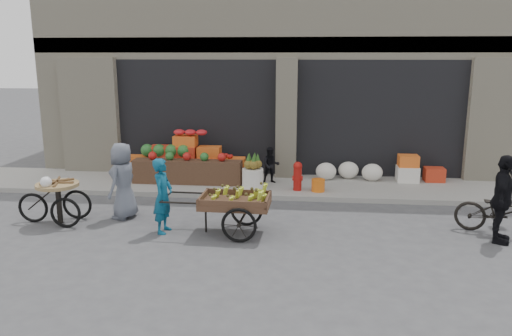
# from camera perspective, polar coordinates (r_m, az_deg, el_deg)

# --- Properties ---
(ground) EXTENTS (80.00, 80.00, 0.00)m
(ground) POSITION_cam_1_polar(r_m,az_deg,el_deg) (8.90, 1.92, -9.28)
(ground) COLOR #424244
(ground) RESTS_ON ground
(sidewalk) EXTENTS (18.00, 2.20, 0.12)m
(sidewalk) POSITION_cam_1_polar(r_m,az_deg,el_deg) (12.77, 3.22, -2.11)
(sidewalk) COLOR gray
(sidewalk) RESTS_ON ground
(building) EXTENTS (14.00, 6.45, 7.00)m
(building) POSITION_cam_1_polar(r_m,az_deg,el_deg) (16.27, 4.06, 12.89)
(building) COLOR beige
(building) RESTS_ON ground
(fruit_display) EXTENTS (3.10, 1.12, 1.24)m
(fruit_display) POSITION_cam_1_polar(r_m,az_deg,el_deg) (13.24, -7.48, 1.07)
(fruit_display) COLOR red
(fruit_display) RESTS_ON sidewalk
(pineapple_bin) EXTENTS (0.52, 0.52, 0.50)m
(pineapple_bin) POSITION_cam_1_polar(r_m,az_deg,el_deg) (12.27, -0.37, -1.22)
(pineapple_bin) COLOR silver
(pineapple_bin) RESTS_ON sidewalk
(fire_hydrant) EXTENTS (0.22, 0.22, 0.71)m
(fire_hydrant) POSITION_cam_1_polar(r_m,az_deg,el_deg) (12.12, 4.78, -0.79)
(fire_hydrant) COLOR #A5140F
(fire_hydrant) RESTS_ON sidewalk
(orange_bucket) EXTENTS (0.32, 0.32, 0.30)m
(orange_bucket) POSITION_cam_1_polar(r_m,az_deg,el_deg) (12.13, 7.11, -1.97)
(orange_bucket) COLOR orange
(orange_bucket) RESTS_ON sidewalk
(right_bay_goods) EXTENTS (3.35, 0.60, 0.70)m
(right_bay_goods) POSITION_cam_1_polar(r_m,az_deg,el_deg) (13.42, 14.59, -0.25)
(right_bay_goods) COLOR silver
(right_bay_goods) RESTS_ON sidewalk
(seated_person) EXTENTS (0.51, 0.43, 0.93)m
(seated_person) POSITION_cam_1_polar(r_m,az_deg,el_deg) (12.77, 1.71, 0.33)
(seated_person) COLOR black
(seated_person) RESTS_ON sidewalk
(banana_cart) EXTENTS (2.25, 1.00, 0.93)m
(banana_cart) POSITION_cam_1_polar(r_m,az_deg,el_deg) (9.46, -2.69, -3.61)
(banana_cart) COLOR #533724
(banana_cart) RESTS_ON ground
(vendor_woman) EXTENTS (0.40, 0.56, 1.45)m
(vendor_woman) POSITION_cam_1_polar(r_m,az_deg,el_deg) (9.67, -10.60, -3.14)
(vendor_woman) COLOR navy
(vendor_woman) RESTS_ON ground
(tricycle_cart) EXTENTS (1.43, 0.87, 0.95)m
(tricycle_cart) POSITION_cam_1_polar(r_m,az_deg,el_deg) (10.83, -21.69, -3.00)
(tricycle_cart) COLOR #9E7F51
(tricycle_cart) RESTS_ON ground
(vendor_grey) EXTENTS (0.67, 0.87, 1.59)m
(vendor_grey) POSITION_cam_1_polar(r_m,az_deg,el_deg) (10.69, -14.97, -1.42)
(vendor_grey) COLOR slate
(vendor_grey) RESTS_ON ground
(bicycle) EXTENTS (1.81, 1.19, 0.90)m
(bicycle) POSITION_cam_1_polar(r_m,az_deg,el_deg) (10.53, 26.41, -4.53)
(bicycle) COLOR black
(bicycle) RESTS_ON ground
(cyclist) EXTENTS (0.72, 1.03, 1.62)m
(cyclist) POSITION_cam_1_polar(r_m,az_deg,el_deg) (10.00, 26.31, -3.24)
(cyclist) COLOR black
(cyclist) RESTS_ON ground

